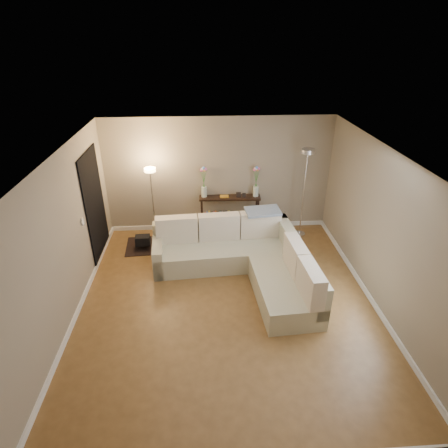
{
  "coord_description": "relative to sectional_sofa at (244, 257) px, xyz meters",
  "views": [
    {
      "loc": [
        -0.37,
        -5.11,
        4.19
      ],
      "look_at": [
        0.0,
        0.8,
        1.1
      ],
      "focal_mm": 30.0,
      "sensor_mm": 36.0,
      "label": 1
    }
  ],
  "objects": [
    {
      "name": "floor",
      "position": [
        -0.39,
        -0.85,
        -0.36
      ],
      "size": [
        5.0,
        5.5,
        0.01
      ],
      "primitive_type": "cube",
      "color": "brown",
      "rests_on": "ground"
    },
    {
      "name": "ceiling",
      "position": [
        -0.39,
        -0.85,
        2.25
      ],
      "size": [
        5.0,
        5.5,
        0.01
      ],
      "primitive_type": "cube",
      "color": "white",
      "rests_on": "ground"
    },
    {
      "name": "wall_back",
      "position": [
        -0.39,
        1.91,
        0.94
      ],
      "size": [
        5.0,
        0.02,
        2.6
      ],
      "primitive_type": "cube",
      "color": "gray",
      "rests_on": "ground"
    },
    {
      "name": "wall_front",
      "position": [
        -0.39,
        -3.61,
        0.94
      ],
      "size": [
        5.0,
        0.02,
        2.6
      ],
      "primitive_type": "cube",
      "color": "gray",
      "rests_on": "ground"
    },
    {
      "name": "wall_left",
      "position": [
        -2.9,
        -0.85,
        0.94
      ],
      "size": [
        0.02,
        5.5,
        2.6
      ],
      "primitive_type": "cube",
      "color": "gray",
      "rests_on": "ground"
    },
    {
      "name": "wall_right",
      "position": [
        2.12,
        -0.85,
        0.94
      ],
      "size": [
        0.02,
        5.5,
        2.6
      ],
      "primitive_type": "cube",
      "color": "gray",
      "rests_on": "ground"
    },
    {
      "name": "baseboard_back",
      "position": [
        -0.39,
        1.89,
        -0.31
      ],
      "size": [
        5.0,
        0.03,
        0.1
      ],
      "primitive_type": "cube",
      "color": "white",
      "rests_on": "ground"
    },
    {
      "name": "baseboard_left",
      "position": [
        -2.88,
        -0.85,
        -0.31
      ],
      "size": [
        0.03,
        5.5,
        0.1
      ],
      "primitive_type": "cube",
      "color": "white",
      "rests_on": "ground"
    },
    {
      "name": "baseboard_right",
      "position": [
        2.09,
        -0.85,
        -0.31
      ],
      "size": [
        0.03,
        5.5,
        0.1
      ],
      "primitive_type": "cube",
      "color": "white",
      "rests_on": "ground"
    },
    {
      "name": "doorway",
      "position": [
        -2.87,
        0.85,
        0.74
      ],
      "size": [
        0.02,
        1.2,
        2.2
      ],
      "primitive_type": "cube",
      "color": "black",
      "rests_on": "ground"
    },
    {
      "name": "switch_plate",
      "position": [
        -2.87,
        0.0,
        0.84
      ],
      "size": [
        0.02,
        0.08,
        0.12
      ],
      "primitive_type": "cube",
      "color": "white",
      "rests_on": "ground"
    },
    {
      "name": "sectional_sofa",
      "position": [
        0.0,
        0.0,
        0.0
      ],
      "size": [
        2.9,
        2.67,
        0.96
      ],
      "color": "beige",
      "rests_on": "floor"
    },
    {
      "name": "throw_blanket",
      "position": [
        0.43,
        0.7,
        0.61
      ],
      "size": [
        0.73,
        0.48,
        0.09
      ],
      "primitive_type": "cube",
      "rotation": [
        0.1,
        0.0,
        0.12
      ],
      "color": "#7E8EA3",
      "rests_on": "sectional_sofa"
    },
    {
      "name": "console_table",
      "position": [
        -0.23,
        1.8,
        0.12
      ],
      "size": [
        1.38,
        0.42,
        0.84
      ],
      "color": "black",
      "rests_on": "floor"
    },
    {
      "name": "leaning_mirror",
      "position": [
        -0.14,
        1.96,
        0.86
      ],
      "size": [
        0.97,
        0.08,
        0.76
      ],
      "color": "black",
      "rests_on": "console_table"
    },
    {
      "name": "table_decor",
      "position": [
        -0.15,
        1.75,
        0.5
      ],
      "size": [
        0.58,
        0.13,
        0.14
      ],
      "color": "gold",
      "rests_on": "console_table"
    },
    {
      "name": "flower_vase_left",
      "position": [
        -0.72,
        1.81,
        0.78
      ],
      "size": [
        0.16,
        0.13,
        0.72
      ],
      "color": "silver",
      "rests_on": "console_table"
    },
    {
      "name": "flower_vase_right",
      "position": [
        0.44,
        1.77,
        0.78
      ],
      "size": [
        0.16,
        0.13,
        0.72
      ],
      "color": "silver",
      "rests_on": "console_table"
    },
    {
      "name": "floor_lamp_lit",
      "position": [
        -1.83,
        1.46,
        0.82
      ],
      "size": [
        0.25,
        0.25,
        1.66
      ],
      "color": "silver",
      "rests_on": "floor"
    },
    {
      "name": "floor_lamp_unlit",
      "position": [
        1.43,
        1.43,
        1.06
      ],
      "size": [
        0.32,
        0.32,
        2.01
      ],
      "color": "silver",
      "rests_on": "floor"
    },
    {
      "name": "charcoal_rug",
      "position": [
        -1.9,
        1.14,
        -0.35
      ],
      "size": [
        1.13,
        0.88,
        0.01
      ],
      "primitive_type": "cube",
      "rotation": [
        0.0,
        0.0,
        0.06
      ],
      "color": "black",
      "rests_on": "floor"
    },
    {
      "name": "black_bag",
      "position": [
        -2.06,
        1.03,
        -0.15
      ],
      "size": [
        0.32,
        0.24,
        0.2
      ],
      "primitive_type": "cube",
      "rotation": [
        0.0,
        0.0,
        0.06
      ],
      "color": "black",
      "rests_on": "charcoal_rug"
    }
  ]
}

